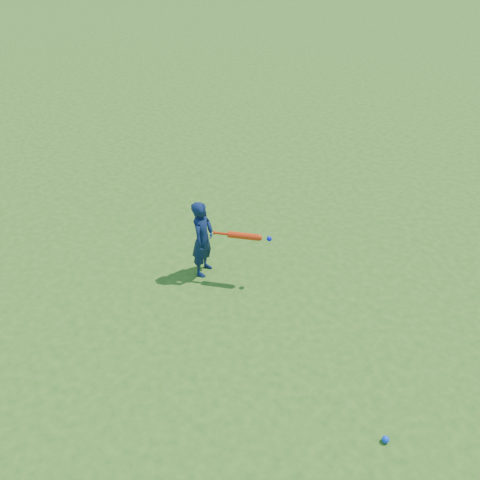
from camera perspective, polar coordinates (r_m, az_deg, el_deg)
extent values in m
plane|color=#2C5F16|center=(7.10, 0.83, -5.03)|extent=(80.00, 80.00, 0.00)
imported|color=#0D1C40|center=(7.03, -4.01, 0.13)|extent=(0.37, 0.46, 1.10)
sphere|color=blue|center=(5.72, 15.27, -19.84)|extent=(0.07, 0.07, 0.07)
cylinder|color=red|center=(6.87, -2.77, 0.79)|extent=(0.04, 0.06, 0.06)
cylinder|color=red|center=(6.85, -1.99, 0.70)|extent=(0.18, 0.12, 0.03)
cylinder|color=red|center=(6.80, 0.36, 0.44)|extent=(0.39, 0.26, 0.09)
sphere|color=red|center=(6.77, 2.03, 0.25)|extent=(0.09, 0.09, 0.09)
sphere|color=#0C13DA|center=(6.76, 3.14, 0.13)|extent=(0.07, 0.07, 0.07)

